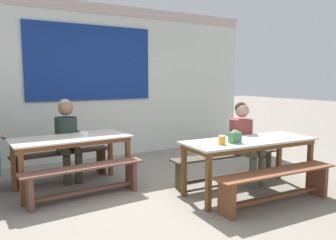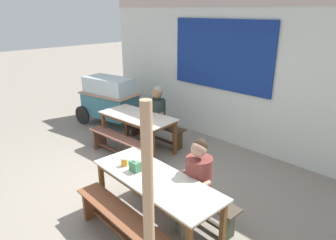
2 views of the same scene
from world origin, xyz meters
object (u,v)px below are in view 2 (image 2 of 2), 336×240
bench_far_front (119,144)px  soup_bowl (146,116)px  person_right_near_table (195,178)px  dining_table_far (138,119)px  dining_table_near (156,183)px  tissue_box (135,166)px  bench_near_back (184,193)px  condiment_jar (124,162)px  bench_far_back (155,130)px  food_cart (109,98)px  person_center_facing (156,112)px  bench_near_front (124,226)px  wooden_support_post (149,217)px

bench_far_front → soup_bowl: bearing=74.3°
bench_far_front → soup_bowl: size_ratio=12.64×
person_right_near_table → dining_table_far: bearing=157.5°
dining_table_near → tissue_box: bearing=-168.2°
bench_far_front → bench_near_back: bearing=-10.6°
bench_far_front → condiment_jar: condiment_jar is taller
dining_table_far → bench_near_back: bearing=-23.2°
bench_far_back → dining_table_far: bearing=-86.3°
food_cart → person_right_near_table: size_ratio=1.51×
dining_table_far → tissue_box: (1.74, -1.47, 0.15)m
condiment_jar → person_center_facing: bearing=127.3°
tissue_box → condiment_jar: size_ratio=1.43×
dining_table_far → condiment_jar: size_ratio=14.48×
dining_table_far → person_center_facing: person_center_facing is taller
dining_table_far → food_cart: bearing=164.9°
bench_far_back → person_center_facing: size_ratio=1.20×
dining_table_far → bench_far_back: dining_table_far is taller
dining_table_near → person_right_near_table: size_ratio=1.57×
person_center_facing → person_right_near_table: bearing=-31.7°
condiment_jar → bench_near_back: bearing=46.0°
bench_near_front → person_center_facing: bearing=130.2°
bench_far_front → tissue_box: size_ratio=9.90×
bench_far_back → bench_far_front: bearing=-86.3°
person_right_near_table → bench_far_back: bearing=148.2°
person_right_near_table → wooden_support_post: bearing=-67.1°
tissue_box → bench_far_back: bearing=131.8°
dining_table_far → bench_near_front: 2.83m
bench_near_back → bench_near_front: (-0.04, -1.02, -0.01)m
bench_far_front → soup_bowl: 0.76m
dining_table_near → wooden_support_post: 1.25m
condiment_jar → bench_near_front: bearing=-39.6°
tissue_box → soup_bowl: bearing=135.4°
bench_far_back → person_right_near_table: bearing=-31.8°
food_cart → person_right_near_table: 4.26m
tissue_box → bench_near_front: bearing=-55.3°
dining_table_far → food_cart: 1.71m
bench_near_back → soup_bowl: soup_bowl is taller
person_center_facing → person_right_near_table: 2.72m
bench_near_back → bench_near_front: bearing=-92.4°
dining_table_near → wooden_support_post: bearing=-45.4°
bench_near_back → person_right_near_table: size_ratio=1.49×
bench_far_back → person_right_near_table: size_ratio=1.25×
bench_near_front → wooden_support_post: (0.86, -0.34, 0.77)m
bench_near_front → person_center_facing: 3.13m
tissue_box → soup_bowl: (-1.55, 1.53, -0.05)m
dining_table_far → soup_bowl: bearing=16.1°
condiment_jar → soup_bowl: 2.03m
dining_table_far → soup_bowl: 0.22m
dining_table_far → bench_far_back: bearing=93.7°
condiment_jar → dining_table_near: bearing=8.0°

